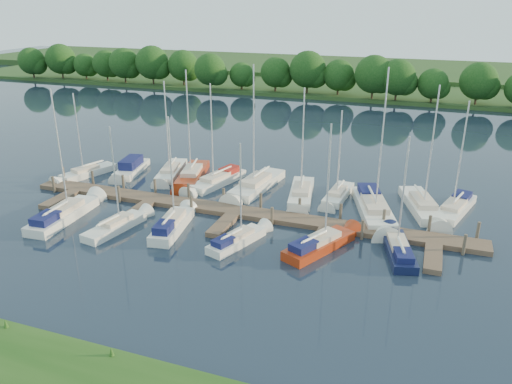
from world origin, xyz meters
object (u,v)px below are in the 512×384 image
(dock, at_px, (233,214))
(sailboat_n_0, at_px, (86,174))
(motorboat, at_px, (131,170))
(sailboat_n_5, at_px, (255,187))
(sailboat_s_2, at_px, (173,226))

(dock, bearing_deg, sailboat_n_0, 166.82)
(dock, height_order, motorboat, motorboat)
(dock, distance_m, motorboat, 15.75)
(sailboat_n_5, xyz_separation_m, sailboat_s_2, (-3.12, -10.50, 0.06))
(motorboat, bearing_deg, sailboat_n_0, 20.38)
(sailboat_s_2, bearing_deg, sailboat_n_0, 141.72)
(motorboat, bearing_deg, dock, 144.68)
(sailboat_n_5, bearing_deg, motorboat, 6.34)
(sailboat_n_0, bearing_deg, sailboat_n_5, -154.37)
(dock, height_order, sailboat_n_0, sailboat_n_0)
(dock, distance_m, sailboat_n_0, 18.70)
(sailboat_n_0, relative_size, sailboat_s_2, 0.94)
(dock, distance_m, sailboat_s_2, 5.34)
(sailboat_n_5, distance_m, sailboat_s_2, 10.95)
(sailboat_n_0, distance_m, sailboat_n_5, 17.92)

